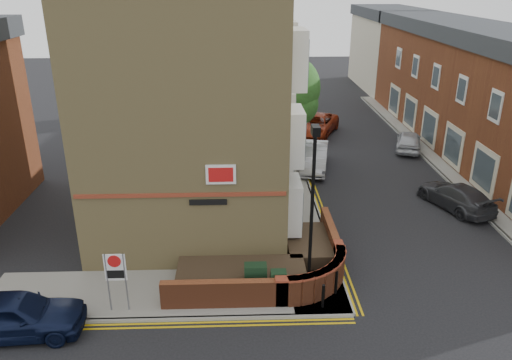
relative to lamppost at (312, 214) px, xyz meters
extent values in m
plane|color=black|center=(-1.60, -1.20, -3.34)|extent=(120.00, 120.00, 0.00)
cube|color=gray|center=(-5.10, 0.30, -3.28)|extent=(13.00, 3.00, 0.12)
cube|color=gray|center=(0.40, 14.80, -3.28)|extent=(2.00, 32.00, 0.12)
cube|color=gray|center=(11.40, 11.80, -3.28)|extent=(4.00, 40.00, 0.12)
cube|color=gray|center=(-5.10, -1.20, -3.28)|extent=(13.00, 0.15, 0.12)
cube|color=gray|center=(1.40, 14.80, -3.28)|extent=(0.15, 32.00, 0.12)
cube|color=gray|center=(9.40, 11.80, -3.28)|extent=(0.15, 40.00, 0.12)
cube|color=gold|center=(-5.10, -1.45, -3.34)|extent=(13.00, 0.28, 0.01)
cube|color=gold|center=(1.65, 14.80, -3.34)|extent=(0.28, 32.00, 0.01)
cube|color=tan|center=(-4.60, 6.80, 2.28)|extent=(8.00, 10.00, 11.00)
cube|color=maroon|center=(-4.60, 1.77, -0.02)|extent=(7.80, 0.06, 0.15)
cube|color=white|center=(-3.10, 1.76, 0.78)|extent=(1.10, 0.05, 0.75)
cube|color=black|center=(-3.60, 1.76, -0.32)|extent=(1.40, 0.04, 0.22)
cylinder|color=black|center=(0.00, 0.00, -0.22)|extent=(0.12, 0.12, 6.00)
cylinder|color=black|center=(0.00, 0.00, -2.82)|extent=(0.20, 0.20, 0.80)
cube|color=black|center=(0.00, 0.00, 2.93)|extent=(0.25, 0.50, 0.30)
cube|color=#163119|center=(-1.90, 0.10, -2.62)|extent=(0.80, 0.45, 1.20)
cube|color=#163119|center=(-1.10, -0.20, -2.67)|extent=(0.55, 0.40, 1.10)
cylinder|color=black|center=(0.40, -0.80, -2.77)|extent=(0.11, 0.11, 0.90)
cylinder|color=black|center=(1.00, 0.00, -2.77)|extent=(0.11, 0.11, 0.90)
cylinder|color=slate|center=(-6.90, -0.70, -2.12)|extent=(0.06, 0.06, 2.20)
cylinder|color=slate|center=(-6.30, -0.70, -2.12)|extent=(0.06, 0.06, 2.20)
cube|color=white|center=(-6.60, -0.70, -1.52)|extent=(0.72, 0.04, 1.00)
cylinder|color=red|center=(-6.60, -0.73, -1.27)|extent=(0.44, 0.02, 0.44)
cube|color=brown|center=(12.90, 15.80, 0.16)|extent=(5.00, 30.00, 7.00)
cube|color=#2D3135|center=(12.90, 15.80, 4.16)|extent=(5.40, 30.40, 1.00)
cube|color=beige|center=(12.90, 36.80, 0.16)|extent=(5.00, 12.00, 7.00)
cube|color=#2D3135|center=(12.90, 36.80, 4.16)|extent=(5.40, 12.40, 1.00)
cylinder|color=#382B1E|center=(0.40, 12.80, -0.95)|extent=(0.24, 0.24, 4.55)
sphere|color=#254B19|center=(0.40, 12.80, 1.65)|extent=(3.64, 3.64, 3.64)
sphere|color=#254B19|center=(0.80, 12.50, 0.81)|extent=(2.60, 2.60, 2.60)
sphere|color=#254B19|center=(0.10, 13.20, 1.20)|extent=(2.86, 2.86, 2.86)
cylinder|color=#382B1E|center=(0.40, 20.80, -0.70)|extent=(0.24, 0.24, 5.04)
sphere|color=#254B19|center=(0.40, 20.80, 2.18)|extent=(4.03, 4.03, 4.03)
sphere|color=#254B19|center=(0.80, 20.50, 1.24)|extent=(2.88, 2.88, 2.88)
sphere|color=#254B19|center=(0.10, 21.20, 1.67)|extent=(3.17, 3.17, 3.17)
cylinder|color=#382B1E|center=(0.40, 28.80, -0.84)|extent=(0.24, 0.24, 4.76)
sphere|color=#254B19|center=(0.40, 28.80, 1.88)|extent=(3.81, 3.81, 3.81)
sphere|color=#254B19|center=(0.80, 28.50, 0.99)|extent=(2.72, 2.72, 2.72)
sphere|color=#254B19|center=(0.10, 29.20, 1.40)|extent=(2.99, 2.99, 2.99)
cylinder|color=black|center=(0.80, 23.80, -1.62)|extent=(0.10, 0.10, 3.20)
imported|color=black|center=(0.80, 23.80, 0.48)|extent=(0.20, 0.16, 1.00)
imported|color=black|center=(-9.67, -1.70, -2.60)|extent=(4.45, 2.00, 1.48)
imported|color=#9B9CA2|center=(2.03, 12.97, -2.57)|extent=(2.53, 4.90, 1.54)
imported|color=maroon|center=(3.19, 19.97, -2.60)|extent=(4.43, 5.92, 1.49)
imported|color=#333439|center=(8.37, 7.27, -2.71)|extent=(3.17, 4.71, 1.27)
imported|color=#B5B8BD|center=(8.90, 16.27, -2.69)|extent=(2.69, 4.16, 1.32)
camera|label=1|loc=(-2.43, -15.09, 7.41)|focal=35.00mm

